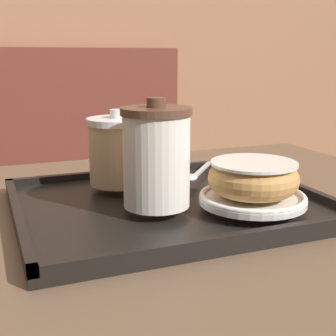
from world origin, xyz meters
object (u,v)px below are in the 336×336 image
(donut_chocolate_glazed, at_px, (253,178))
(coffee_cup_front, at_px, (156,157))
(coffee_cup_rear, at_px, (119,150))
(spoon, at_px, (195,175))

(donut_chocolate_glazed, bearing_deg, coffee_cup_front, 162.63)
(coffee_cup_rear, relative_size, spoon, 0.94)
(coffee_cup_front, height_order, donut_chocolate_glazed, coffee_cup_front)
(coffee_cup_front, relative_size, spoon, 1.16)
(coffee_cup_front, xyz_separation_m, donut_chocolate_glazed, (0.13, -0.04, -0.03))
(coffee_cup_front, distance_m, donut_chocolate_glazed, 0.14)
(coffee_cup_rear, distance_m, donut_chocolate_glazed, 0.22)
(coffee_cup_front, distance_m, coffee_cup_rear, 0.13)
(coffee_cup_rear, height_order, spoon, coffee_cup_rear)
(coffee_cup_front, distance_m, spoon, 0.17)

